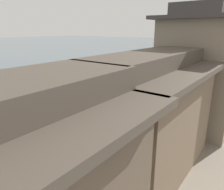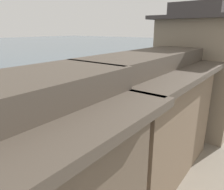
{
  "view_description": "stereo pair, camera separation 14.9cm",
  "coord_description": "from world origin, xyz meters",
  "px_view_note": "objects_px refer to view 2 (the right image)",
  "views": [
    {
      "loc": [
        14.97,
        3.75,
        8.14
      ],
      "look_at": [
        1.96,
        20.81,
        1.46
      ],
      "focal_mm": 34.1,
      "sensor_mm": 36.0,
      "label": 1
    },
    {
      "loc": [
        15.09,
        3.84,
        8.14
      ],
      "look_at": [
        1.96,
        20.81,
        1.46
      ],
      "focal_mm": 34.1,
      "sensor_mm": 36.0,
      "label": 2
    }
  ],
  "objects_px": {
    "boat_midriver_drifting": "(171,94)",
    "house_waterfront_narrow": "(217,72)",
    "boat_midriver_upstream": "(184,83)",
    "boat_upstream_distant": "(210,70)",
    "house_waterfront_tall": "(201,69)",
    "boat_moored_third": "(217,67)",
    "boat_moored_nearest": "(23,179)",
    "boat_moored_second": "(198,76)",
    "house_waterfront_second": "(147,114)",
    "boat_moored_far": "(93,133)"
  },
  "relations": [
    {
      "from": "boat_moored_nearest",
      "to": "boat_midriver_upstream",
      "type": "relative_size",
      "value": 0.76
    },
    {
      "from": "house_waterfront_narrow",
      "to": "house_waterfront_second",
      "type": "bearing_deg",
      "value": -90.62
    },
    {
      "from": "boat_moored_nearest",
      "to": "boat_moored_far",
      "type": "height_order",
      "value": "boat_moored_far"
    },
    {
      "from": "boat_moored_third",
      "to": "boat_moored_far",
      "type": "relative_size",
      "value": 1.09
    },
    {
      "from": "boat_moored_second",
      "to": "house_waterfront_narrow",
      "type": "xyz_separation_m",
      "value": [
        5.71,
        -14.49,
        3.77
      ]
    },
    {
      "from": "boat_moored_nearest",
      "to": "house_waterfront_tall",
      "type": "xyz_separation_m",
      "value": [
        5.45,
        11.86,
        4.97
      ]
    },
    {
      "from": "boat_midriver_drifting",
      "to": "house_waterfront_second",
      "type": "height_order",
      "value": "house_waterfront_second"
    },
    {
      "from": "boat_moored_nearest",
      "to": "boat_upstream_distant",
      "type": "distance_m",
      "value": 40.64
    },
    {
      "from": "boat_moored_third",
      "to": "boat_midriver_drifting",
      "type": "height_order",
      "value": "boat_midriver_drifting"
    },
    {
      "from": "boat_upstream_distant",
      "to": "house_waterfront_narrow",
      "type": "xyz_separation_m",
      "value": [
        5.53,
        -21.72,
        3.7
      ]
    },
    {
      "from": "boat_moored_nearest",
      "to": "boat_midriver_upstream",
      "type": "bearing_deg",
      "value": 91.97
    },
    {
      "from": "boat_moored_far",
      "to": "house_waterfront_narrow",
      "type": "relative_size",
      "value": 0.82
    },
    {
      "from": "boat_moored_third",
      "to": "boat_moored_nearest",
      "type": "bearing_deg",
      "value": -89.59
    },
    {
      "from": "boat_moored_nearest",
      "to": "boat_midriver_upstream",
      "type": "height_order",
      "value": "boat_moored_nearest"
    },
    {
      "from": "boat_moored_far",
      "to": "boat_midriver_upstream",
      "type": "distance_m",
      "value": 21.14
    },
    {
      "from": "boat_moored_nearest",
      "to": "house_waterfront_second",
      "type": "distance_m",
      "value": 7.64
    },
    {
      "from": "boat_midriver_drifting",
      "to": "house_waterfront_narrow",
      "type": "relative_size",
      "value": 0.77
    },
    {
      "from": "boat_moored_third",
      "to": "boat_upstream_distant",
      "type": "relative_size",
      "value": 1.24
    },
    {
      "from": "house_waterfront_second",
      "to": "house_waterfront_tall",
      "type": "relative_size",
      "value": 0.92
    },
    {
      "from": "boat_moored_third",
      "to": "boat_upstream_distant",
      "type": "distance_m",
      "value": 5.79
    },
    {
      "from": "boat_moored_second",
      "to": "boat_moored_third",
      "type": "height_order",
      "value": "boat_moored_second"
    },
    {
      "from": "boat_moored_far",
      "to": "boat_midriver_upstream",
      "type": "relative_size",
      "value": 1.0
    },
    {
      "from": "boat_moored_far",
      "to": "house_waterfront_tall",
      "type": "xyz_separation_m",
      "value": [
        6.08,
        5.49,
        4.96
      ]
    },
    {
      "from": "boat_moored_far",
      "to": "house_waterfront_second",
      "type": "height_order",
      "value": "house_waterfront_second"
    },
    {
      "from": "house_waterfront_tall",
      "to": "house_waterfront_second",
      "type": "bearing_deg",
      "value": -93.13
    },
    {
      "from": "house_waterfront_tall",
      "to": "house_waterfront_narrow",
      "type": "bearing_deg",
      "value": 92.02
    },
    {
      "from": "house_waterfront_tall",
      "to": "boat_moored_far",
      "type": "bearing_deg",
      "value": -137.91
    },
    {
      "from": "boat_midriver_drifting",
      "to": "boat_upstream_distant",
      "type": "xyz_separation_m",
      "value": [
        -0.4,
        20.53,
        -0.01
      ]
    },
    {
      "from": "boat_moored_nearest",
      "to": "house_waterfront_narrow",
      "type": "xyz_separation_m",
      "value": [
        5.2,
        18.91,
        3.68
      ]
    },
    {
      "from": "boat_moored_third",
      "to": "boat_midriver_drifting",
      "type": "xyz_separation_m",
      "value": [
        0.41,
        -26.32,
        0.09
      ]
    },
    {
      "from": "boat_moored_second",
      "to": "boat_midriver_upstream",
      "type": "xyz_separation_m",
      "value": [
        -0.44,
        -5.9,
        -0.02
      ]
    },
    {
      "from": "boat_upstream_distant",
      "to": "boat_midriver_drifting",
      "type": "bearing_deg",
      "value": -88.88
    },
    {
      "from": "boat_moored_second",
      "to": "boat_midriver_upstream",
      "type": "relative_size",
      "value": 0.9
    },
    {
      "from": "boat_moored_nearest",
      "to": "boat_moored_third",
      "type": "relative_size",
      "value": 0.7
    },
    {
      "from": "boat_moored_second",
      "to": "boat_moored_far",
      "type": "xyz_separation_m",
      "value": [
        -0.12,
        -27.04,
        0.1
      ]
    },
    {
      "from": "boat_moored_nearest",
      "to": "boat_moored_second",
      "type": "distance_m",
      "value": 33.41
    },
    {
      "from": "boat_moored_second",
      "to": "boat_moored_far",
      "type": "height_order",
      "value": "boat_moored_far"
    },
    {
      "from": "boat_moored_second",
      "to": "house_waterfront_tall",
      "type": "height_order",
      "value": "house_waterfront_tall"
    },
    {
      "from": "boat_moored_nearest",
      "to": "boat_midriver_drifting",
      "type": "relative_size",
      "value": 0.81
    },
    {
      "from": "boat_upstream_distant",
      "to": "boat_moored_second",
      "type": "bearing_deg",
      "value": -91.45
    },
    {
      "from": "boat_midriver_drifting",
      "to": "house_waterfront_narrow",
      "type": "height_order",
      "value": "house_waterfront_narrow"
    },
    {
      "from": "boat_upstream_distant",
      "to": "house_waterfront_second",
      "type": "bearing_deg",
      "value": -81.57
    },
    {
      "from": "boat_midriver_upstream",
      "to": "boat_upstream_distant",
      "type": "xyz_separation_m",
      "value": [
        0.62,
        13.13,
        0.09
      ]
    },
    {
      "from": "boat_moored_nearest",
      "to": "boat_upstream_distant",
      "type": "relative_size",
      "value": 0.87
    },
    {
      "from": "boat_midriver_upstream",
      "to": "house_waterfront_tall",
      "type": "xyz_separation_m",
      "value": [
        6.4,
        -15.65,
        5.09
      ]
    },
    {
      "from": "house_waterfront_second",
      "to": "house_waterfront_tall",
      "type": "bearing_deg",
      "value": 86.87
    },
    {
      "from": "boat_upstream_distant",
      "to": "house_waterfront_second",
      "type": "distance_m",
      "value": 36.81
    },
    {
      "from": "boat_moored_second",
      "to": "boat_midriver_drifting",
      "type": "bearing_deg",
      "value": -87.48
    },
    {
      "from": "boat_midriver_drifting",
      "to": "boat_midriver_upstream",
      "type": "height_order",
      "value": "boat_midriver_drifting"
    },
    {
      "from": "boat_moored_nearest",
      "to": "boat_midriver_drifting",
      "type": "height_order",
      "value": "boat_midriver_drifting"
    }
  ]
}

